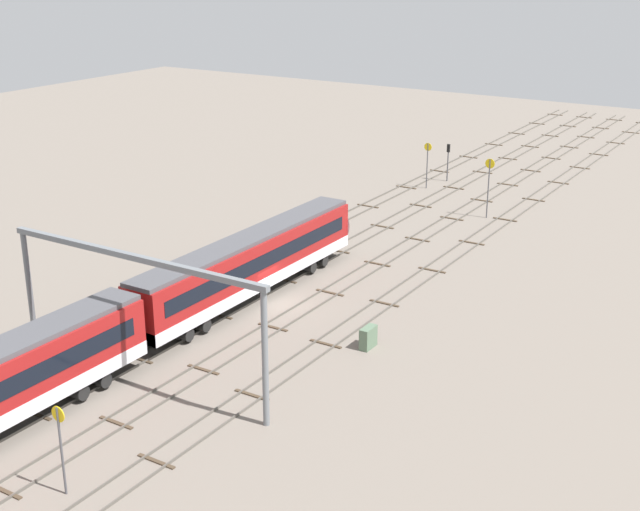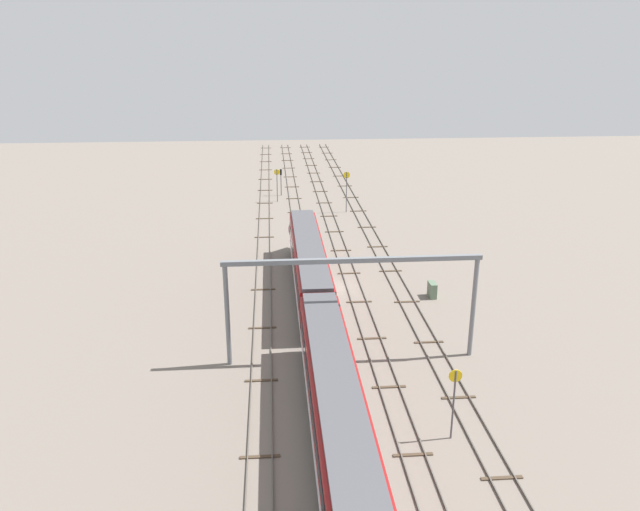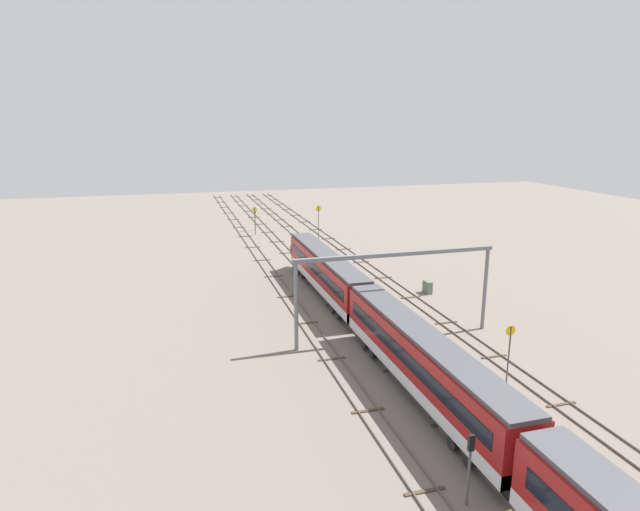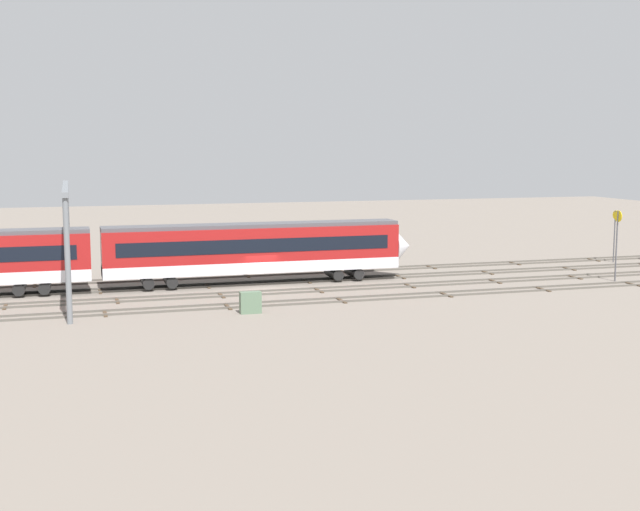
# 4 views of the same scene
# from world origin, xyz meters

# --- Properties ---
(ground_plane) EXTENTS (198.53, 198.53, 0.00)m
(ground_plane) POSITION_xyz_m (0.00, 0.00, 0.00)
(ground_plane) COLOR slate
(track_near_foreground) EXTENTS (182.53, 2.40, 0.16)m
(track_near_foreground) POSITION_xyz_m (0.00, -6.79, 0.07)
(track_near_foreground) COLOR #59544C
(track_near_foreground) RESTS_ON ground
(track_second_near) EXTENTS (182.53, 2.40, 0.16)m
(track_second_near) POSITION_xyz_m (-0.00, -2.26, 0.07)
(track_second_near) COLOR #59544C
(track_second_near) RESTS_ON ground
(track_with_train) EXTENTS (182.53, 2.40, 0.16)m
(track_with_train) POSITION_xyz_m (0.00, 2.26, 0.07)
(track_with_train) COLOR #59544C
(track_with_train) RESTS_ON ground
(track_second_far) EXTENTS (182.53, 2.40, 0.16)m
(track_second_far) POSITION_xyz_m (-0.00, 6.79, 0.07)
(track_second_far) COLOR #59544C
(track_second_far) RESTS_ON ground
(overhead_gantry) EXTENTS (0.40, 19.25, 8.30)m
(overhead_gantry) POSITION_xyz_m (-14.69, -0.12, 6.33)
(overhead_gantry) COLOR slate
(overhead_gantry) RESTS_ON ground
(speed_sign_near_foreground) EXTENTS (0.14, 0.82, 4.76)m
(speed_sign_near_foreground) POSITION_xyz_m (-25.12, -4.97, 3.03)
(speed_sign_near_foreground) COLOR #4C4C51
(speed_sign_near_foreground) RESTS_ON ground
(speed_sign_mid_trackside) EXTENTS (0.14, 0.95, 5.89)m
(speed_sign_mid_trackside) POSITION_xyz_m (28.78, -4.97, 3.81)
(speed_sign_mid_trackside) COLOR #4C4C51
(speed_sign_mid_trackside) RESTS_ON ground
(speed_sign_far_trackside) EXTENTS (0.14, 0.87, 5.03)m
(speed_sign_far_trackside) POSITION_xyz_m (35.79, 4.85, 3.23)
(speed_sign_far_trackside) COLOR #4C4C51
(speed_sign_far_trackside) RESTS_ON ground
(signal_light_trackside_departure) EXTENTS (0.31, 0.32, 4.24)m
(signal_light_trackside_departure) POSITION_xyz_m (39.81, 4.18, 2.79)
(signal_light_trackside_departure) COLOR #4C4C51
(signal_light_trackside_departure) RESTS_ON ground
(relay_cabinet) EXTENTS (1.44, 0.63, 1.46)m
(relay_cabinet) POSITION_xyz_m (-3.08, -9.42, 0.73)
(relay_cabinet) COLOR #597259
(relay_cabinet) RESTS_ON ground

